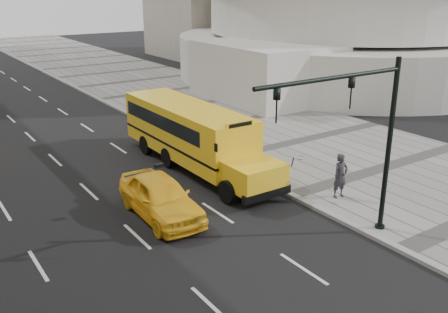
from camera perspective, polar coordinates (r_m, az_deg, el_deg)
ground at (r=23.11m, az=-12.88°, el=-3.36°), size 140.00×140.00×0.00m
sidewalk_museum at (r=29.25m, az=9.40°, el=1.85°), size 12.00×140.00×0.15m
curb_museum at (r=25.65m, az=-0.41°, el=-0.38°), size 0.30×140.00×0.15m
school_bus at (r=24.73m, az=-3.88°, el=2.93°), size 2.96×11.56×3.19m
taxi_near at (r=19.58m, az=-7.26°, el=-4.61°), size 2.11×4.89×1.64m
pedestrian at (r=21.30m, az=13.16°, el=-2.16°), size 0.74×0.52×1.90m
traffic_signal at (r=17.01m, az=15.66°, el=2.83°), size 6.18×0.36×6.40m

